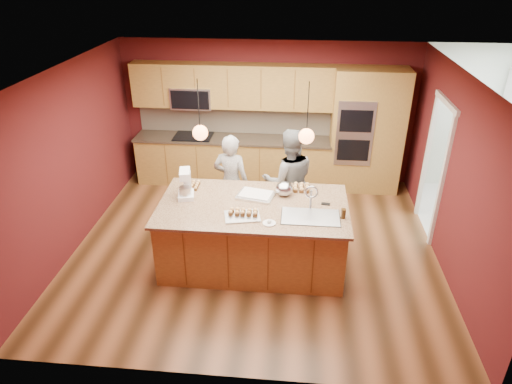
# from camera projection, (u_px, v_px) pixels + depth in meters

# --- Properties ---
(floor) EXTENTS (5.50, 5.50, 0.00)m
(floor) POSITION_uv_depth(u_px,v_px,m) (255.00, 246.00, 7.13)
(floor) COLOR #3E2612
(floor) RESTS_ON ground
(ceiling) EXTENTS (5.50, 5.50, 0.00)m
(ceiling) POSITION_uv_depth(u_px,v_px,m) (255.00, 72.00, 5.87)
(ceiling) COLOR silver
(ceiling) RESTS_ON ground
(wall_back) EXTENTS (5.50, 0.00, 5.50)m
(wall_back) POSITION_uv_depth(u_px,v_px,m) (268.00, 113.00, 8.71)
(wall_back) COLOR #4E1415
(wall_back) RESTS_ON ground
(wall_front) EXTENTS (5.50, 0.00, 5.50)m
(wall_front) POSITION_uv_depth(u_px,v_px,m) (230.00, 278.00, 4.30)
(wall_front) COLOR #4E1415
(wall_front) RESTS_ON ground
(wall_left) EXTENTS (0.00, 5.00, 5.00)m
(wall_left) POSITION_uv_depth(u_px,v_px,m) (70.00, 160.00, 6.73)
(wall_left) COLOR #4E1415
(wall_left) RESTS_ON ground
(wall_right) EXTENTS (0.00, 5.00, 5.00)m
(wall_right) POSITION_uv_depth(u_px,v_px,m) (454.00, 175.00, 6.28)
(wall_right) COLOR #4E1415
(wall_right) RESTS_ON ground
(cabinet_run) EXTENTS (3.74, 0.64, 2.30)m
(cabinet_run) POSITION_uv_depth(u_px,v_px,m) (231.00, 134.00, 8.71)
(cabinet_run) COLOR olive
(cabinet_run) RESTS_ON floor
(oven_column) EXTENTS (1.30, 0.62, 2.30)m
(oven_column) POSITION_uv_depth(u_px,v_px,m) (366.00, 131.00, 8.38)
(oven_column) COLOR olive
(oven_column) RESTS_ON floor
(doorway_trim) EXTENTS (0.08, 1.11, 2.20)m
(doorway_trim) POSITION_uv_depth(u_px,v_px,m) (434.00, 170.00, 7.12)
(doorway_trim) COLOR silver
(doorway_trim) RESTS_ON wall_right
(pendant_left) EXTENTS (0.20, 0.20, 0.80)m
(pendant_left) POSITION_uv_depth(u_px,v_px,m) (200.00, 132.00, 5.90)
(pendant_left) COLOR black
(pendant_left) RESTS_ON ceiling
(pendant_right) EXTENTS (0.20, 0.20, 0.80)m
(pendant_right) POSITION_uv_depth(u_px,v_px,m) (306.00, 136.00, 5.78)
(pendant_right) COLOR black
(pendant_right) RESTS_ON ceiling
(island) EXTENTS (2.63, 1.47, 1.35)m
(island) POSITION_uv_depth(u_px,v_px,m) (254.00, 234.00, 6.54)
(island) COLOR olive
(island) RESTS_ON floor
(person_left) EXTENTS (0.65, 0.50, 1.61)m
(person_left) POSITION_uv_depth(u_px,v_px,m) (231.00, 182.00, 7.31)
(person_left) COLOR black
(person_left) RESTS_ON floor
(person_right) EXTENTS (0.95, 0.80, 1.73)m
(person_right) POSITION_uv_depth(u_px,v_px,m) (289.00, 181.00, 7.20)
(person_right) COLOR gray
(person_right) RESTS_ON floor
(stand_mixer) EXTENTS (0.27, 0.34, 0.41)m
(stand_mixer) POSITION_uv_depth(u_px,v_px,m) (186.00, 186.00, 6.45)
(stand_mixer) COLOR white
(stand_mixer) RESTS_ON island
(sheet_cake) EXTENTS (0.58, 0.48, 0.05)m
(sheet_cake) POSITION_uv_depth(u_px,v_px,m) (256.00, 195.00, 6.53)
(sheet_cake) COLOR silver
(sheet_cake) RESTS_ON island
(cooling_rack) EXTENTS (0.52, 0.42, 0.02)m
(cooling_rack) POSITION_uv_depth(u_px,v_px,m) (242.00, 216.00, 6.03)
(cooling_rack) COLOR #B4B7BD
(cooling_rack) RESTS_ON island
(mixing_bowl) EXTENTS (0.25, 0.25, 0.21)m
(mixing_bowl) POSITION_uv_depth(u_px,v_px,m) (284.00, 189.00, 6.53)
(mixing_bowl) COLOR #B9BAC1
(mixing_bowl) RESTS_ON island
(plate) EXTENTS (0.17, 0.17, 0.01)m
(plate) POSITION_uv_depth(u_px,v_px,m) (269.00, 223.00, 5.88)
(plate) COLOR white
(plate) RESTS_ON island
(tumbler) EXTENTS (0.07, 0.07, 0.13)m
(tumbler) POSITION_uv_depth(u_px,v_px,m) (343.00, 214.00, 5.98)
(tumbler) COLOR #35200B
(tumbler) RESTS_ON island
(phone) EXTENTS (0.13, 0.08, 0.01)m
(phone) POSITION_uv_depth(u_px,v_px,m) (326.00, 204.00, 6.33)
(phone) COLOR black
(phone) RESTS_ON island
(cupcakes_left) EXTENTS (0.21, 0.28, 0.06)m
(cupcakes_left) POSITION_uv_depth(u_px,v_px,m) (193.00, 185.00, 6.78)
(cupcakes_left) COLOR tan
(cupcakes_left) RESTS_ON island
(cupcakes_rack) EXTENTS (0.40, 0.16, 0.07)m
(cupcakes_rack) POSITION_uv_depth(u_px,v_px,m) (243.00, 212.00, 6.04)
(cupcakes_rack) COLOR tan
(cupcakes_rack) RESTS_ON island
(cupcakes_right) EXTENTS (0.26, 0.26, 0.08)m
(cupcakes_right) POSITION_uv_depth(u_px,v_px,m) (301.00, 187.00, 6.70)
(cupcakes_right) COLOR tan
(cupcakes_right) RESTS_ON island
(dryer) EXTENTS (0.79, 0.80, 1.08)m
(dryer) POSITION_uv_depth(u_px,v_px,m) (506.00, 183.00, 7.87)
(dryer) COLOR white
(dryer) RESTS_ON floor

